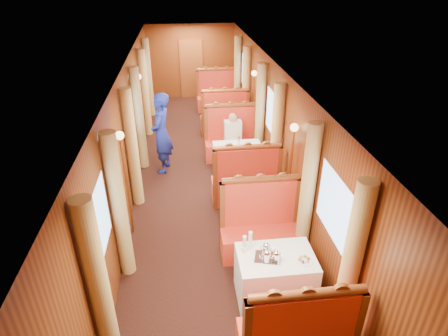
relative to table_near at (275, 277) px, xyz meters
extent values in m
cube|color=brown|center=(-0.75, 9.47, 0.62)|extent=(0.80, 0.04, 2.00)
cube|color=white|center=(0.00, 0.00, 0.00)|extent=(1.05, 0.72, 0.75)
cube|color=red|center=(0.00, -1.17, 0.48)|extent=(1.30, 0.12, 0.80)
cylinder|color=brown|center=(0.00, -1.17, 0.92)|extent=(1.23, 0.10, 0.10)
cube|color=red|center=(0.00, 0.95, -0.15)|extent=(1.30, 0.55, 0.45)
cube|color=red|center=(0.00, 1.17, 0.48)|extent=(1.30, 0.12, 0.80)
cylinder|color=brown|center=(0.00, 1.17, 0.92)|extent=(1.23, 0.10, 0.10)
cube|color=white|center=(0.00, 3.50, 0.00)|extent=(1.05, 0.72, 0.75)
cube|color=red|center=(0.00, 2.55, -0.15)|extent=(1.30, 0.55, 0.45)
cube|color=red|center=(0.00, 2.33, 0.48)|extent=(1.30, 0.12, 0.80)
cylinder|color=brown|center=(0.00, 2.33, 0.92)|extent=(1.23, 0.10, 0.10)
cube|color=red|center=(0.00, 4.45, -0.15)|extent=(1.30, 0.55, 0.45)
cube|color=red|center=(0.00, 4.67, 0.48)|extent=(1.30, 0.12, 0.80)
cylinder|color=brown|center=(0.00, 4.67, 0.92)|extent=(1.23, 0.10, 0.10)
cube|color=white|center=(0.00, 7.00, 0.00)|extent=(1.05, 0.72, 0.75)
cube|color=red|center=(0.00, 6.05, -0.15)|extent=(1.30, 0.55, 0.45)
cube|color=red|center=(0.00, 5.83, 0.48)|extent=(1.30, 0.12, 0.80)
cylinder|color=brown|center=(0.00, 5.83, 0.92)|extent=(1.23, 0.10, 0.10)
cube|color=red|center=(0.00, 7.95, -0.15)|extent=(1.30, 0.55, 0.45)
cube|color=red|center=(0.00, 8.16, 0.48)|extent=(1.30, 0.12, 0.80)
cylinder|color=brown|center=(0.00, 8.16, 0.92)|extent=(1.23, 0.10, 0.10)
cube|color=silver|center=(-0.13, -0.02, 0.38)|extent=(0.40, 0.34, 0.01)
cylinder|color=white|center=(0.34, -0.13, 0.38)|extent=(0.24, 0.24, 0.01)
cylinder|color=white|center=(-0.42, 0.15, 0.42)|extent=(0.08, 0.08, 0.08)
cylinder|color=white|center=(-0.42, 0.15, 0.55)|extent=(0.05, 0.05, 0.18)
cylinder|color=white|center=(-0.32, 0.23, 0.42)|extent=(0.08, 0.08, 0.08)
cylinder|color=white|center=(-0.32, 0.23, 0.55)|extent=(0.05, 0.05, 0.18)
cylinder|color=silver|center=(0.01, 3.48, 0.45)|extent=(0.06, 0.06, 0.14)
cylinder|color=silver|center=(0.01, 7.01, 0.45)|extent=(0.06, 0.06, 0.14)
cylinder|color=tan|center=(-2.13, -0.78, 0.80)|extent=(0.22, 0.22, 2.35)
cylinder|color=tan|center=(-2.13, 0.78, 0.80)|extent=(0.22, 0.22, 2.35)
cylinder|color=tan|center=(0.63, -0.78, 0.80)|extent=(0.22, 0.22, 2.35)
cylinder|color=tan|center=(0.63, 0.78, 0.80)|extent=(0.22, 0.22, 2.35)
cylinder|color=tan|center=(-2.13, 2.72, 0.80)|extent=(0.22, 0.22, 2.35)
cylinder|color=tan|center=(-2.13, 4.28, 0.80)|extent=(0.22, 0.22, 2.35)
cylinder|color=tan|center=(0.63, 2.72, 0.80)|extent=(0.22, 0.22, 2.35)
cylinder|color=tan|center=(0.63, 4.28, 0.80)|extent=(0.22, 0.22, 2.35)
cylinder|color=tan|center=(-2.13, 6.22, 0.80)|extent=(0.22, 0.22, 2.35)
cylinder|color=tan|center=(-2.13, 7.78, 0.80)|extent=(0.22, 0.22, 2.35)
cylinder|color=tan|center=(0.63, 6.22, 0.80)|extent=(0.22, 0.22, 2.35)
cylinder|color=tan|center=(0.63, 7.78, 0.80)|extent=(0.22, 0.22, 2.35)
cylinder|color=#BF8C3F|center=(-2.15, 1.75, 0.55)|extent=(0.04, 0.04, 1.85)
sphere|color=#FFD18C|center=(-2.15, 1.75, 1.50)|extent=(0.14, 0.14, 0.14)
cylinder|color=#BF8C3F|center=(0.65, 1.75, 0.55)|extent=(0.04, 0.04, 1.85)
sphere|color=#FFD18C|center=(0.65, 1.75, 1.50)|extent=(0.14, 0.14, 0.14)
cylinder|color=#BF8C3F|center=(-2.15, 5.25, 0.55)|extent=(0.04, 0.04, 1.85)
sphere|color=#FFD18C|center=(-2.15, 5.25, 1.50)|extent=(0.14, 0.14, 0.14)
cylinder|color=#BF8C3F|center=(0.65, 5.25, 0.55)|extent=(0.04, 0.04, 1.85)
sphere|color=#FFD18C|center=(0.65, 5.25, 1.50)|extent=(0.14, 0.14, 0.14)
imported|color=navy|center=(-1.64, 4.02, 0.55)|extent=(0.56, 0.74, 1.84)
cube|color=beige|center=(0.00, 4.32, 0.38)|extent=(0.40, 0.24, 0.55)
sphere|color=tan|center=(0.00, 4.32, 0.74)|extent=(0.20, 0.20, 0.20)
cube|color=beige|center=(0.00, 4.15, 0.15)|extent=(0.36, 0.30, 0.14)
camera|label=1|loc=(-1.16, -3.76, 3.84)|focal=30.00mm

